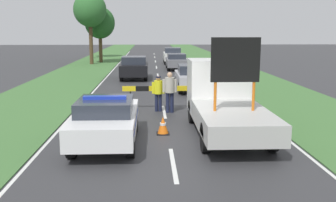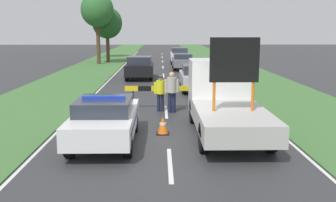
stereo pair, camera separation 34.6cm
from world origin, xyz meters
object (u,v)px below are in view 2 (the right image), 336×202
Objects in this scene: road_barrier at (164,90)px; queued_car_sedan_silver at (196,77)px; queued_car_van_white at (179,55)px; roadside_tree_near_right at (97,10)px; work_truck at (224,99)px; pedestrian_civilian at (172,89)px; police_car at (105,119)px; roadside_tree_mid_left at (107,23)px; traffic_cone_centre_front at (163,125)px; roadside_tree_near_left at (98,12)px; police_officer at (160,90)px; queued_car_sedan_black at (140,67)px; traffic_cone_near_police at (212,96)px; queued_car_suv_grey at (183,61)px.

queued_car_sedan_silver reaches higher than road_barrier.
roadside_tree_near_right reaches higher than queued_car_van_white.
pedestrian_civilian is at bearing -64.02° from work_truck.
police_car is 31.39m from roadside_tree_mid_left.
queued_car_sedan_silver reaches higher than traffic_cone_centre_front.
queued_car_sedan_silver is at bearing 90.18° from queued_car_van_white.
roadside_tree_near_left reaches higher than queued_car_sedan_silver.
traffic_cone_centre_front is at bearing 29.87° from police_car.
roadside_tree_near_left is at bearing 109.53° from road_barrier.
pedestrian_civilian is at bearing 63.67° from police_car.
roadside_tree_mid_left reaches higher than road_barrier.
police_officer is 0.38× the size of queued_car_van_white.
queued_car_sedan_black is (0.24, 16.39, 0.06)m from police_car.
roadside_tree_near_right is (-4.83, 12.18, 4.59)m from queued_car_sedan_black.
police_car is at bearing 89.16° from queued_car_sedan_black.
traffic_cone_near_police is at bearing -127.45° from police_officer.
police_car is 5.72m from road_barrier.
queued_car_sedan_silver reaches higher than traffic_cone_near_police.
pedestrian_civilian is 11.96m from queued_car_sedan_black.
roadside_tree_near_left is (-7.73, 36.37, 5.36)m from traffic_cone_centre_front.
traffic_cone_centre_front is 28.15m from queued_car_van_white.
police_car is at bearing -82.76° from roadside_tree_mid_left.
queued_car_van_white reaches higher than police_car.
road_barrier is at bearing -149.92° from traffic_cone_near_police.
roadside_tree_near_left reaches higher than pedestrian_civilian.
roadside_tree_mid_left is at bearing 108.73° from traffic_cone_near_police.
police_car is 0.64× the size of roadside_tree_near_right.
traffic_cone_centre_front is 28.71m from roadside_tree_near_right.
queued_car_suv_grey is 0.61× the size of roadside_tree_near_right.
queued_car_sedan_silver is at bearing 70.08° from police_car.
queued_car_sedan_silver is at bearing -69.01° from roadside_tree_mid_left.
work_truck is at bearing -72.48° from roadside_tree_near_right.
police_officer is 6.27m from queued_car_sedan_silver.
roadside_tree_near_right is at bearing -81.49° from roadside_tree_near_left.
work_truck is 3.31× the size of pedestrian_civilian.
police_car is at bearing -149.65° from traffic_cone_centre_front.
traffic_cone_centre_front is 37.57m from roadside_tree_near_left.
police_car reaches higher than traffic_cone_centre_front.
roadside_tree_near_left is (-9.90, 36.01, 4.52)m from work_truck.
work_truck is 15.42m from queued_car_sedan_black.
traffic_cone_centre_front is at bearing -78.00° from roadside_tree_near_left.
traffic_cone_centre_front is at bearing 78.44° from queued_car_sedan_silver.
police_car is 2.61× the size of pedestrian_civilian.
police_car is 8.00m from traffic_cone_near_police.
work_truck is 4.11m from police_officer.
pedestrian_civilian is at bearing 85.30° from queued_car_suv_grey.
work_truck reaches higher than queued_car_sedan_silver.
traffic_cone_near_police is at bearing 23.41° from pedestrian_civilian.
pedestrian_civilian is 0.42× the size of queued_car_sedan_black.
queued_car_van_white is (3.75, 29.14, 0.08)m from police_car.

